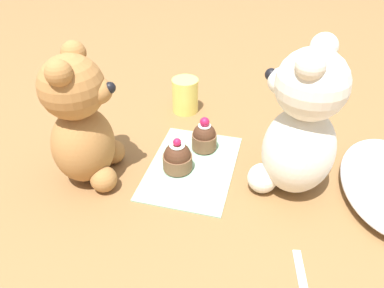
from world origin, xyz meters
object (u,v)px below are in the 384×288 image
at_px(teddy_bear_tan, 81,122).
at_px(juice_glass, 185,95).
at_px(cupcake_near_tan_bear, 177,158).
at_px(teddy_bear_cream, 301,126).
at_px(cupcake_near_cream_bear, 204,137).
at_px(teaspoon, 303,281).

distance_m(teddy_bear_tan, juice_glass, 0.30).
distance_m(cupcake_near_tan_bear, juice_glass, 0.22).
bearing_deg(teddy_bear_cream, cupcake_near_cream_bear, -93.51).
distance_m(cupcake_near_cream_bear, teaspoon, 0.34).
bearing_deg(cupcake_near_tan_bear, teddy_bear_cream, 95.40).
relative_size(juice_glass, teaspoon, 0.75).
xyz_separation_m(teddy_bear_cream, teddy_bear_tan, (0.07, -0.36, -0.01)).
relative_size(cupcake_near_cream_bear, juice_glass, 0.88).
xyz_separation_m(teddy_bear_tan, cupcake_near_tan_bear, (-0.05, 0.15, -0.09)).
height_order(cupcake_near_cream_bear, juice_glass, juice_glass).
distance_m(teddy_bear_cream, cupcake_near_cream_bear, 0.21).
bearing_deg(teddy_bear_tan, cupcake_near_tan_bear, -84.05).
height_order(cupcake_near_tan_bear, juice_glass, juice_glass).
height_order(teddy_bear_tan, cupcake_near_tan_bear, teddy_bear_tan).
height_order(teddy_bear_cream, juice_glass, teddy_bear_cream).
bearing_deg(cupcake_near_cream_bear, teaspoon, 37.26).
bearing_deg(cupcake_near_cream_bear, juice_glass, -150.95).
height_order(cupcake_near_cream_bear, cupcake_near_tan_bear, cupcake_near_cream_bear).
height_order(juice_glass, teaspoon, juice_glass).
bearing_deg(cupcake_near_tan_bear, teaspoon, 51.20).
relative_size(teddy_bear_tan, cupcake_near_tan_bear, 3.65).
distance_m(juice_glass, teaspoon, 0.50).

